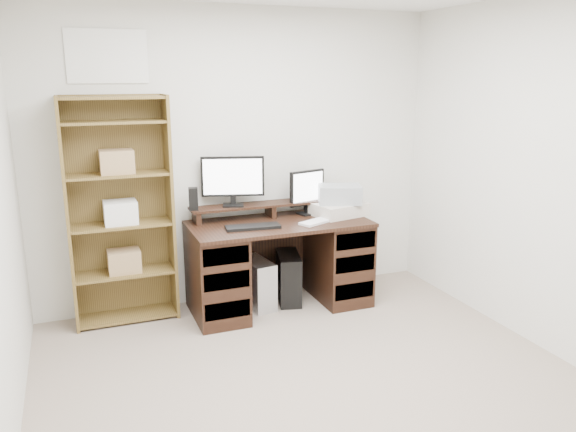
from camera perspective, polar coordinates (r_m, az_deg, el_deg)
room at (r=3.02m, az=5.84°, el=0.83°), size 3.54×4.04×2.54m
desk at (r=4.80m, az=-0.92°, el=-4.76°), size 1.50×0.70×0.75m
riser_shelf at (r=4.86m, az=-1.79°, el=1.05°), size 1.40×0.22×0.12m
monitor_wide at (r=4.72m, az=-5.64°, el=3.83°), size 0.52×0.19×0.42m
monitor_small at (r=4.92m, az=1.95°, el=2.61°), size 0.35×0.17×0.39m
speaker at (r=4.63m, az=-9.60°, el=1.72°), size 0.09×0.09×0.19m
keyboard_black at (r=4.50m, az=-3.59°, el=-1.11°), size 0.45×0.19×0.02m
keyboard_white at (r=4.70m, az=3.31°, el=-0.47°), size 0.42×0.28×0.02m
mouse at (r=4.80m, az=5.63°, el=-0.08°), size 0.10×0.08×0.04m
printer at (r=4.92m, az=5.24°, el=0.71°), size 0.50×0.42×0.11m
basket at (r=4.89m, az=5.27°, el=2.23°), size 0.43×0.37×0.16m
tower_silver at (r=4.86m, az=-3.19°, el=-6.82°), size 0.24×0.44×0.41m
tower_black at (r=4.96m, az=0.06°, el=-6.27°), size 0.28×0.46×0.43m
bookshelf at (r=4.60m, az=-16.69°, el=0.65°), size 0.80×0.30×1.80m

